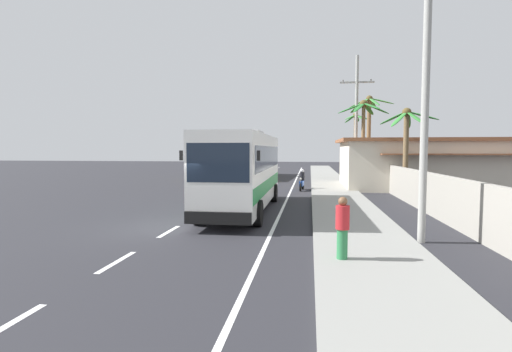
# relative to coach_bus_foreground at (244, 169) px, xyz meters

# --- Properties ---
(ground_plane) EXTENTS (160.00, 160.00, 0.00)m
(ground_plane) POSITION_rel_coach_bus_foreground_xyz_m (-1.88, -4.55, -2.06)
(ground_plane) COLOR #28282D
(sidewalk_kerb) EXTENTS (3.20, 90.00, 0.14)m
(sidewalk_kerb) POSITION_rel_coach_bus_foreground_xyz_m (4.92, 5.45, -1.99)
(sidewalk_kerb) COLOR gray
(sidewalk_kerb) RESTS_ON ground
(lane_markings) EXTENTS (3.87, 71.48, 0.01)m
(lane_markings) POSITION_rel_coach_bus_foreground_xyz_m (0.42, 10.35, -2.05)
(lane_markings) COLOR white
(lane_markings) RESTS_ON ground
(boundary_wall) EXTENTS (0.24, 60.00, 1.92)m
(boundary_wall) POSITION_rel_coach_bus_foreground_xyz_m (8.72, 9.45, -1.10)
(boundary_wall) COLOR #9E998E
(boundary_wall) RESTS_ON ground
(coach_bus_foreground) EXTENTS (2.92, 11.05, 3.96)m
(coach_bus_foreground) POSITION_rel_coach_bus_foreground_xyz_m (0.00, 0.00, 0.00)
(coach_bus_foreground) COLOR silver
(coach_bus_foreground) RESTS_ON ground
(coach_bus_far_lane) EXTENTS (3.42, 12.04, 3.58)m
(coach_bus_far_lane) POSITION_rel_coach_bus_foreground_xyz_m (-3.74, 22.16, -0.19)
(coach_bus_far_lane) COLOR gold
(coach_bus_far_lane) RESTS_ON ground
(motorcycle_beside_bus) EXTENTS (0.56, 1.96, 1.57)m
(motorcycle_beside_bus) POSITION_rel_coach_bus_foreground_xyz_m (2.62, 9.78, -1.41)
(motorcycle_beside_bus) COLOR black
(motorcycle_beside_bus) RESTS_ON ground
(pedestrian_near_kerb) EXTENTS (0.36, 0.36, 1.63)m
(pedestrian_near_kerb) POSITION_rel_coach_bus_foreground_xyz_m (4.04, -8.46, -1.06)
(pedestrian_near_kerb) COLOR #2D7A47
(pedestrian_near_kerb) RESTS_ON sidewalk_kerb
(utility_pole_nearest) EXTENTS (2.51, 0.24, 10.08)m
(utility_pole_nearest) POSITION_rel_coach_bus_foreground_xyz_m (6.76, -5.73, 3.22)
(utility_pole_nearest) COLOR #9E9E99
(utility_pole_nearest) RESTS_ON ground
(utility_pole_mid) EXTENTS (2.57, 0.24, 10.06)m
(utility_pole_mid) POSITION_rel_coach_bus_foreground_xyz_m (6.66, 11.74, 3.17)
(utility_pole_mid) COLOR #9E9E99
(utility_pole_mid) RESTS_ON ground
(palm_nearest) EXTENTS (2.65, 2.68, 6.70)m
(palm_nearest) POSITION_rel_coach_bus_foreground_xyz_m (7.71, 21.60, 2.56)
(palm_nearest) COLOR brown
(palm_nearest) RESTS_ON ground
(palm_second) EXTENTS (3.60, 3.52, 6.46)m
(palm_second) POSITION_rel_coach_bus_foreground_xyz_m (6.89, 9.49, 2.85)
(palm_second) COLOR brown
(palm_second) RESTS_ON ground
(palm_third) EXTENTS (3.48, 3.50, 5.59)m
(palm_third) POSITION_rel_coach_bus_foreground_xyz_m (9.19, 6.83, 1.85)
(palm_third) COLOR brown
(palm_third) RESTS_ON ground
(palm_fourth) EXTENTS (3.72, 3.83, 7.59)m
(palm_fourth) POSITION_rel_coach_bus_foreground_xyz_m (8.18, 15.71, 3.07)
(palm_fourth) COLOR brown
(palm_fourth) RESTS_ON ground
(roadside_building) EXTENTS (14.65, 9.29, 3.80)m
(roadside_building) POSITION_rel_coach_bus_foreground_xyz_m (12.77, 12.82, -0.14)
(roadside_building) COLOR beige
(roadside_building) RESTS_ON ground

